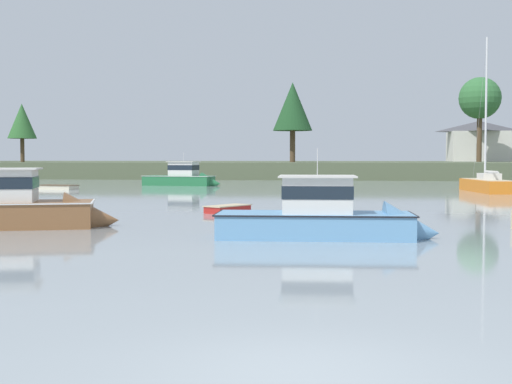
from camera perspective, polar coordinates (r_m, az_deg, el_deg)
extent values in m
plane|color=#939EA3|center=(9.72, 3.62, -14.27)|extent=(412.92, 412.92, 0.00)
cube|color=#4C563D|center=(114.43, 7.11, 1.89)|extent=(185.81, 51.95, 2.20)
cube|color=beige|center=(66.03, -15.66, 0.31)|extent=(3.63, 2.23, 0.53)
cube|color=brown|center=(66.02, -15.66, 0.54)|extent=(3.79, 2.37, 0.05)
cube|color=tan|center=(66.02, -15.66, 0.50)|extent=(0.38, 1.28, 0.03)
cone|color=brown|center=(30.13, -13.07, -2.26)|extent=(2.83, 2.96, 2.40)
cube|color=orange|center=(62.00, 18.14, 0.15)|extent=(3.29, 8.92, 1.70)
cube|color=#CCB78E|center=(61.97, 18.15, 0.96)|extent=(2.95, 8.37, 0.04)
cube|color=silver|center=(61.55, 18.27, 1.21)|extent=(1.70, 2.07, 0.52)
cylinder|color=silver|center=(62.75, 18.05, 6.41)|extent=(0.17, 0.17, 11.86)
cylinder|color=silver|center=(60.96, 18.45, 1.53)|extent=(0.52, 3.48, 0.14)
cylinder|color=silver|center=(60.96, 18.45, 1.58)|extent=(0.48, 3.13, 0.14)
cylinder|color=#999999|center=(64.41, 17.59, 6.30)|extent=(0.40, 3.48, 11.81)
cube|color=#669ECC|center=(25.24, 4.73, -3.25)|extent=(6.95, 2.85, 1.38)
cone|color=#669ECC|center=(25.49, 12.44, -3.24)|extent=(2.03, 2.35, 2.25)
cube|color=black|center=(25.18, 4.74, -1.75)|extent=(7.09, 2.96, 0.05)
cube|color=silver|center=(25.14, 4.96, -0.24)|extent=(2.51, 2.12, 1.27)
cube|color=#19232D|center=(25.13, 4.96, 0.04)|extent=(2.56, 2.17, 0.46)
cube|color=beige|center=(25.11, 4.97, 1.27)|extent=(2.81, 2.46, 0.06)
cylinder|color=silver|center=(25.10, 4.97, 2.44)|extent=(0.03, 0.03, 0.97)
cube|color=#236B3D|center=(72.86, -6.25, 0.71)|extent=(7.41, 3.61, 1.55)
cone|color=#236B3D|center=(71.54, -3.63, 0.68)|extent=(2.33, 2.53, 2.24)
cube|color=silver|center=(72.84, -6.25, 1.29)|extent=(7.57, 3.73, 0.05)
cube|color=silver|center=(72.61, -5.86, 1.87)|extent=(2.91, 2.39, 1.40)
cube|color=#19232D|center=(72.60, -5.86, 1.98)|extent=(2.97, 2.44, 0.50)
cube|color=beige|center=(72.60, -5.86, 2.44)|extent=(3.27, 2.75, 0.06)
cylinder|color=silver|center=(72.60, -5.86, 2.82)|extent=(0.03, 0.03, 0.90)
cube|color=#B2231E|center=(36.83, -2.29, -1.49)|extent=(2.22, 2.76, 0.50)
cube|color=#C6B289|center=(36.81, -2.29, -1.10)|extent=(2.34, 2.89, 0.05)
cube|color=tan|center=(36.81, -2.29, -1.16)|extent=(0.87, 0.55, 0.03)
cylinder|color=brown|center=(102.16, 2.96, 4.51)|extent=(0.77, 0.77, 7.48)
cone|color=#1E4723|center=(102.37, 2.97, 6.90)|extent=(5.67, 5.67, 6.93)
cylinder|color=brown|center=(116.07, 17.55, 4.43)|extent=(0.80, 0.80, 8.47)
sphere|color=#336B38|center=(116.38, 17.60, 7.23)|extent=(6.49, 6.49, 6.49)
cylinder|color=brown|center=(111.14, -18.32, 3.80)|extent=(0.60, 0.60, 5.77)
cone|color=#2D602D|center=(111.26, -18.34, 5.45)|extent=(4.24, 4.24, 5.18)
cube|color=silver|center=(128.90, 17.53, 3.51)|extent=(10.02, 8.82, 5.16)
pyramid|color=#47474C|center=(129.00, 17.55, 5.07)|extent=(10.82, 9.53, 1.85)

